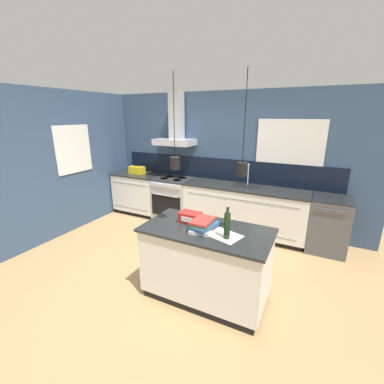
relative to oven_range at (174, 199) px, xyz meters
The scene contains 13 objects.
ground_plane 1.97m from the oven_range, 61.39° to the right, with size 16.00×16.00×0.00m, color tan.
wall_back 1.29m from the oven_range, 19.99° to the left, with size 5.60×2.42×2.60m.
wall_left 1.99m from the oven_range, 146.79° to the right, with size 0.08×3.80×2.60m.
counter_run_left 0.92m from the oven_range, behind, with size 1.07×0.64×0.91m.
counter_run_sink 1.51m from the oven_range, ahead, with size 2.26×0.64×1.31m.
oven_range is the anchor object (origin of this frame).
dishwasher 2.92m from the oven_range, ahead, with size 0.59×0.65×0.91m.
kitchen_island 2.52m from the oven_range, 50.51° to the right, with size 1.49×0.78×0.91m.
bottle_on_island 2.87m from the oven_range, 47.67° to the right, with size 0.07×0.07×0.35m.
book_stack 2.60m from the oven_range, 51.75° to the right, with size 0.28×0.37×0.13m.
red_supply_box 2.34m from the oven_range, 54.05° to the right, with size 0.26×0.18×0.12m.
paper_pile 2.74m from the oven_range, 48.02° to the right, with size 0.49×0.38×0.01m.
yellow_toolbox 1.08m from the oven_range, behind, with size 0.34×0.18×0.19m.
Camera 1 is at (1.75, -2.75, 2.17)m, focal length 24.00 mm.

